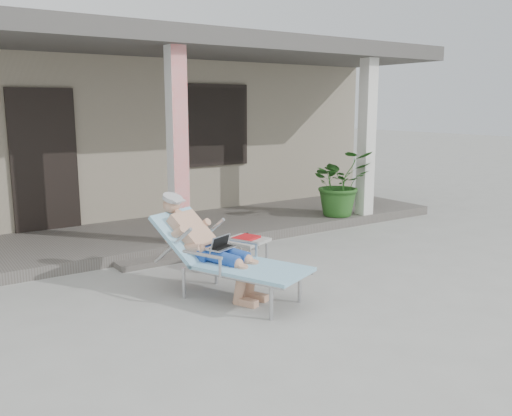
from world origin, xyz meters
TOP-DOWN VIEW (x-y plane):
  - ground at (0.00, 0.00)m, footprint 60.00×60.00m
  - house at (0.00, 6.50)m, footprint 10.40×5.40m
  - porch_deck at (0.00, 3.00)m, footprint 10.00×2.00m
  - porch_overhang at (0.00, 2.95)m, footprint 10.00×2.30m
  - porch_step at (0.00, 1.85)m, footprint 2.00×0.30m
  - lounger at (-0.41, 0.39)m, footprint 1.26×1.80m
  - side_table at (0.32, 0.98)m, footprint 0.61×0.61m
  - potted_palm at (3.07, 2.31)m, footprint 1.21×1.12m

SIDE VIEW (x-z plane):
  - ground at x=0.00m, z-range 0.00..0.00m
  - porch_step at x=0.00m, z-range 0.00..0.07m
  - porch_deck at x=0.00m, z-range 0.00..0.15m
  - side_table at x=0.32m, z-range 0.14..0.56m
  - lounger at x=-0.41m, z-range 0.13..1.27m
  - potted_palm at x=3.07m, z-range 0.15..1.27m
  - house at x=0.00m, z-range 0.02..3.32m
  - porch_overhang at x=0.00m, z-range 1.36..4.21m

